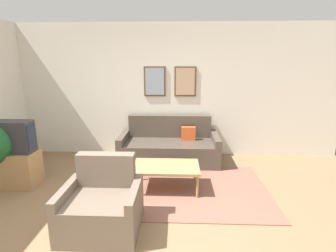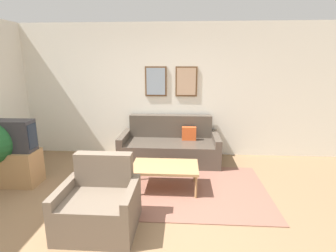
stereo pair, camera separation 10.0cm
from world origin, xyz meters
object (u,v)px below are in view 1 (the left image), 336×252
object	(u,v)px
armchair	(102,206)
tv	(10,137)
couch	(169,146)
coffee_table	(166,168)

from	to	relation	value
armchair	tv	bearing A→B (deg)	150.04
couch	coffee_table	bearing A→B (deg)	-90.35
tv	armchair	bearing A→B (deg)	-31.50
couch	tv	distance (m)	2.75
coffee_table	tv	bearing A→B (deg)	179.34
couch	coffee_table	xyz separation A→B (m)	(-0.01, -1.21, 0.06)
armchair	couch	bearing A→B (deg)	73.78
coffee_table	tv	xyz separation A→B (m)	(-2.42, 0.03, 0.46)
tv	armchair	world-z (taller)	tv
couch	armchair	size ratio (longest dim) A/B	2.17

